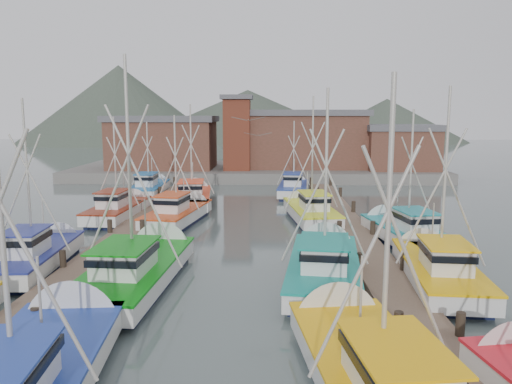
{
  "coord_description": "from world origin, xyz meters",
  "views": [
    {
      "loc": [
        1.77,
        -24.54,
        7.54
      ],
      "look_at": [
        0.89,
        7.24,
        2.6
      ],
      "focal_mm": 35.0,
      "sensor_mm": 36.0,
      "label": 1
    }
  ],
  "objects_px": {
    "lookout_tower": "(237,132)",
    "boat_1": "(371,371)",
    "boat_12": "(193,197)",
    "boat_0": "(28,379)",
    "boat_8": "(180,213)",
    "boat_4": "(139,268)"
  },
  "relations": [
    {
      "from": "lookout_tower",
      "to": "boat_0",
      "type": "height_order",
      "value": "lookout_tower"
    },
    {
      "from": "boat_1",
      "to": "boat_12",
      "type": "bearing_deg",
      "value": 100.44
    },
    {
      "from": "boat_12",
      "to": "boat_4",
      "type": "bearing_deg",
      "value": -93.78
    },
    {
      "from": "lookout_tower",
      "to": "boat_1",
      "type": "bearing_deg",
      "value": -81.71
    },
    {
      "from": "boat_1",
      "to": "boat_12",
      "type": "distance_m",
      "value": 30.06
    },
    {
      "from": "boat_4",
      "to": "boat_8",
      "type": "relative_size",
      "value": 1.23
    },
    {
      "from": "boat_1",
      "to": "boat_4",
      "type": "relative_size",
      "value": 0.93
    },
    {
      "from": "boat_1",
      "to": "boat_4",
      "type": "xyz_separation_m",
      "value": [
        -8.63,
        8.85,
        0.01
      ]
    },
    {
      "from": "lookout_tower",
      "to": "boat_8",
      "type": "distance_m",
      "value": 23.85
    },
    {
      "from": "lookout_tower",
      "to": "boat_1",
      "type": "distance_m",
      "value": 45.64
    },
    {
      "from": "lookout_tower",
      "to": "boat_4",
      "type": "height_order",
      "value": "boat_4"
    },
    {
      "from": "boat_1",
      "to": "lookout_tower",
      "type": "bearing_deg",
      "value": 90.78
    },
    {
      "from": "lookout_tower",
      "to": "boat_4",
      "type": "distance_m",
      "value": 36.44
    },
    {
      "from": "boat_1",
      "to": "boat_8",
      "type": "bearing_deg",
      "value": 105.22
    },
    {
      "from": "lookout_tower",
      "to": "boat_8",
      "type": "xyz_separation_m",
      "value": [
        -2.55,
        -23.2,
        -4.87
      ]
    },
    {
      "from": "boat_0",
      "to": "boat_1",
      "type": "xyz_separation_m",
      "value": [
        9.07,
        0.67,
        -0.0
      ]
    },
    {
      "from": "boat_4",
      "to": "boat_0",
      "type": "bearing_deg",
      "value": -89.16
    },
    {
      "from": "boat_1",
      "to": "boat_4",
      "type": "distance_m",
      "value": 12.36
    },
    {
      "from": "lookout_tower",
      "to": "boat_1",
      "type": "xyz_separation_m",
      "value": [
        6.54,
        -44.9,
        -4.87
      ]
    },
    {
      "from": "lookout_tower",
      "to": "boat_0",
      "type": "distance_m",
      "value": 45.9
    },
    {
      "from": "lookout_tower",
      "to": "boat_12",
      "type": "bearing_deg",
      "value": -99.47
    },
    {
      "from": "boat_1",
      "to": "boat_8",
      "type": "xyz_separation_m",
      "value": [
        -9.09,
        21.7,
        -0.0
      ]
    }
  ]
}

